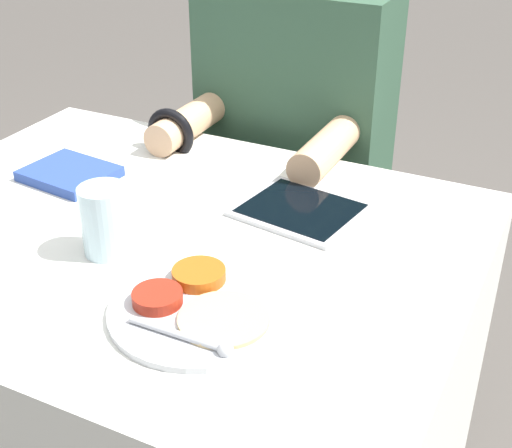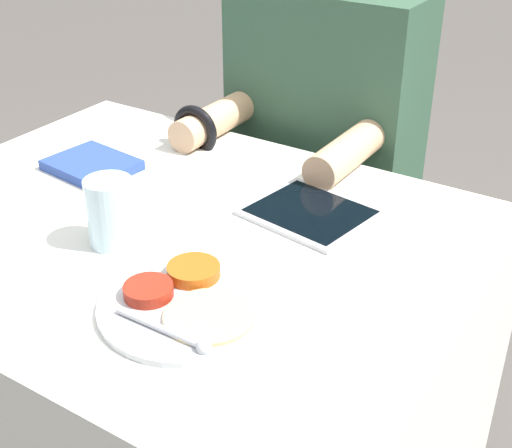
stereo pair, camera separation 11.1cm
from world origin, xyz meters
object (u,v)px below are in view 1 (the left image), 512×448
Objects in this scene: thali_tray at (198,306)px; tablet_device at (301,210)px; red_notebook at (70,174)px; drinking_glass at (105,220)px; person_diner at (290,182)px.

thali_tray reaches higher than tablet_device.
drinking_glass is (0.23, -0.19, 0.05)m from red_notebook.
person_diner is at bearing 103.67° from thali_tray.
drinking_glass is at bearing -39.06° from red_notebook.
person_diner is at bearing 87.35° from drinking_glass.
tablet_device is 0.48m from person_diner.
thali_tray is 1.46× the size of red_notebook.
person_diner is at bearing 61.31° from red_notebook.
tablet_device is (0.02, 0.33, -0.00)m from thali_tray.
drinking_glass is (-0.03, -0.66, 0.22)m from person_diner.
drinking_glass is at bearing -92.65° from person_diner.
tablet_device is at bearing 8.95° from red_notebook.
red_notebook is at bearing -171.05° from tablet_device.
person_diner is (0.26, 0.48, -0.17)m from red_notebook.
thali_tray is at bearing -92.57° from tablet_device.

